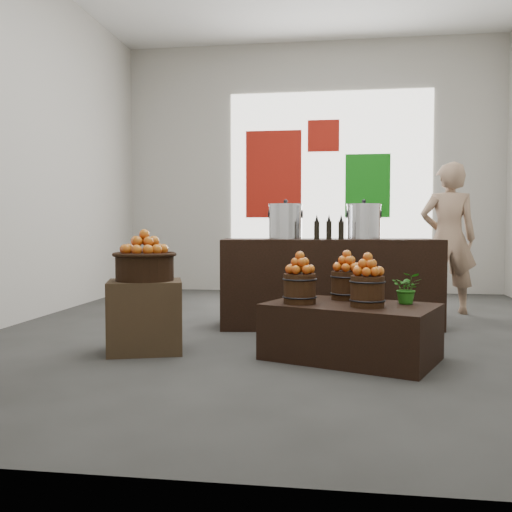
# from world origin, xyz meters

# --- Properties ---
(ground) EXTENTS (7.00, 7.00, 0.00)m
(ground) POSITION_xyz_m (0.00, 0.00, 0.00)
(ground) COLOR #383936
(ground) RESTS_ON ground
(back_wall) EXTENTS (6.00, 0.04, 4.00)m
(back_wall) POSITION_xyz_m (0.00, 3.50, 2.00)
(back_wall) COLOR #B1ADA3
(back_wall) RESTS_ON ground
(back_opening) EXTENTS (3.20, 0.02, 2.40)m
(back_opening) POSITION_xyz_m (0.30, 3.48, 2.00)
(back_opening) COLOR white
(back_opening) RESTS_ON back_wall
(deco_red_left) EXTENTS (0.90, 0.04, 1.40)m
(deco_red_left) POSITION_xyz_m (-0.60, 3.47, 1.90)
(deco_red_left) COLOR #A2170C
(deco_red_left) RESTS_ON back_wall
(deco_green_right) EXTENTS (0.70, 0.04, 1.00)m
(deco_green_right) POSITION_xyz_m (0.90, 3.47, 1.70)
(deco_green_right) COLOR #127812
(deco_green_right) RESTS_ON back_wall
(deco_red_upper) EXTENTS (0.50, 0.04, 0.50)m
(deco_red_upper) POSITION_xyz_m (0.20, 3.47, 2.50)
(deco_red_upper) COLOR #A2170C
(deco_red_upper) RESTS_ON back_wall
(crate) EXTENTS (0.72, 0.65, 0.60)m
(crate) POSITION_xyz_m (-1.17, -1.17, 0.30)
(crate) COLOR #453720
(crate) RESTS_ON ground
(wicker_basket) EXTENTS (0.48, 0.48, 0.22)m
(wicker_basket) POSITION_xyz_m (-1.17, -1.17, 0.71)
(wicker_basket) COLOR black
(wicker_basket) RESTS_ON crate
(apples_in_basket) EXTENTS (0.38, 0.38, 0.20)m
(apples_in_basket) POSITION_xyz_m (-1.17, -1.17, 0.93)
(apples_in_basket) COLOR #AA050A
(apples_in_basket) RESTS_ON wicker_basket
(display_table) EXTENTS (1.48, 1.21, 0.44)m
(display_table) POSITION_xyz_m (0.54, -1.20, 0.22)
(display_table) COLOR black
(display_table) RESTS_ON ground
(apple_bucket_front_left) EXTENTS (0.26, 0.26, 0.24)m
(apple_bucket_front_left) POSITION_xyz_m (0.14, -1.23, 0.56)
(apple_bucket_front_left) COLOR #38220F
(apple_bucket_front_left) RESTS_ON display_table
(apples_in_bucket_front_left) EXTENTS (0.19, 0.19, 0.17)m
(apples_in_bucket_front_left) POSITION_xyz_m (0.14, -1.23, 0.77)
(apples_in_bucket_front_left) COLOR #AA050A
(apples_in_bucket_front_left) RESTS_ON apple_bucket_front_left
(apple_bucket_front_right) EXTENTS (0.26, 0.26, 0.24)m
(apple_bucket_front_right) POSITION_xyz_m (0.66, -1.36, 0.56)
(apple_bucket_front_right) COLOR #38220F
(apple_bucket_front_right) RESTS_ON display_table
(apples_in_bucket_front_right) EXTENTS (0.19, 0.19, 0.17)m
(apples_in_bucket_front_right) POSITION_xyz_m (0.66, -1.36, 0.77)
(apples_in_bucket_front_right) COLOR #AA050A
(apples_in_bucket_front_right) RESTS_ON apple_bucket_front_right
(apple_bucket_rear) EXTENTS (0.26, 0.26, 0.24)m
(apple_bucket_rear) POSITION_xyz_m (0.51, -0.93, 0.56)
(apple_bucket_rear) COLOR #38220F
(apple_bucket_rear) RESTS_ON display_table
(apples_in_bucket_rear) EXTENTS (0.19, 0.19, 0.17)m
(apples_in_bucket_rear) POSITION_xyz_m (0.51, -0.93, 0.77)
(apples_in_bucket_rear) COLOR #AA050A
(apples_in_bucket_rear) RESTS_ON apple_bucket_rear
(herb_garnish_right) EXTENTS (0.26, 0.24, 0.25)m
(herb_garnish_right) POSITION_xyz_m (0.98, -1.14, 0.57)
(herb_garnish_right) COLOR #216C16
(herb_garnish_right) RESTS_ON display_table
(herb_garnish_left) EXTENTS (0.17, 0.15, 0.28)m
(herb_garnish_left) POSITION_xyz_m (0.10, -0.84, 0.58)
(herb_garnish_left) COLOR #216C16
(herb_garnish_left) RESTS_ON display_table
(counter) EXTENTS (2.33, 1.00, 0.92)m
(counter) POSITION_xyz_m (0.35, 0.29, 0.46)
(counter) COLOR black
(counter) RESTS_ON ground
(stock_pot_left) EXTENTS (0.35, 0.35, 0.35)m
(stock_pot_left) POSITION_xyz_m (-0.11, 0.24, 1.10)
(stock_pot_left) COLOR silver
(stock_pot_left) RESTS_ON counter
(stock_pot_center) EXTENTS (0.35, 0.35, 0.35)m
(stock_pot_center) POSITION_xyz_m (0.71, 0.34, 1.10)
(stock_pot_center) COLOR silver
(stock_pot_center) RESTS_ON counter
(oil_cruets) EXTENTS (0.25, 0.09, 0.26)m
(oil_cruets) POSITION_xyz_m (0.38, 0.07, 1.05)
(oil_cruets) COLOR black
(oil_cruets) RESTS_ON counter
(shopper) EXTENTS (0.67, 0.44, 1.82)m
(shopper) POSITION_xyz_m (1.76, 1.40, 0.91)
(shopper) COLOR #99785E
(shopper) RESTS_ON ground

